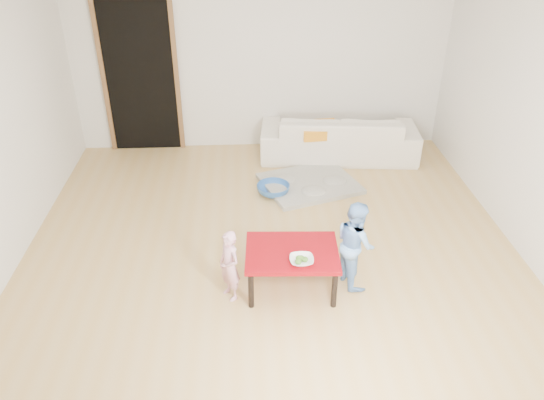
{
  "coord_description": "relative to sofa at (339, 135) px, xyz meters",
  "views": [
    {
      "loc": [
        -0.24,
        -4.5,
        3.19
      ],
      "look_at": [
        0.0,
        -0.2,
        0.65
      ],
      "focal_mm": 35.0,
      "sensor_mm": 36.0,
      "label": 1
    }
  ],
  "objects": [
    {
      "name": "red_table",
      "position": [
        -0.88,
        -2.75,
        -0.1
      ],
      "size": [
        0.85,
        0.66,
        0.41
      ],
      "primitive_type": null,
      "rotation": [
        0.0,
        0.0,
        -0.05
      ],
      "color": "maroon",
      "rests_on": "floor"
    },
    {
      "name": "floor",
      "position": [
        -1.03,
        -2.05,
        -0.3
      ],
      "size": [
        5.0,
        5.0,
        0.01
      ],
      "primitive_type": "cube",
      "color": "tan",
      "rests_on": "ground"
    },
    {
      "name": "doorway",
      "position": [
        -2.63,
        0.43,
        0.72
      ],
      "size": [
        1.02,
        0.08,
        2.11
      ],
      "primitive_type": null,
      "color": "brown",
      "rests_on": "back_wall"
    },
    {
      "name": "child_pink",
      "position": [
        -1.44,
        -2.84,
        0.04
      ],
      "size": [
        0.27,
        0.3,
        0.68
      ],
      "primitive_type": "imported",
      "rotation": [
        0.0,
        0.0,
        -0.97
      ],
      "color": "#DA6388",
      "rests_on": "floor"
    },
    {
      "name": "child_blue",
      "position": [
        -0.3,
        -2.68,
        0.12
      ],
      "size": [
        0.41,
        0.48,
        0.85
      ],
      "primitive_type": "imported",
      "rotation": [
        0.0,
        0.0,
        1.83
      ],
      "color": "#66A4EE",
      "rests_on": "floor"
    },
    {
      "name": "back_wall",
      "position": [
        -1.03,
        0.45,
        1.0
      ],
      "size": [
        5.0,
        0.02,
        2.6
      ],
      "primitive_type": "cube",
      "color": "white",
      "rests_on": "floor"
    },
    {
      "name": "right_wall",
      "position": [
        1.47,
        -2.05,
        1.0
      ],
      "size": [
        0.02,
        5.0,
        2.6
      ],
      "primitive_type": "cube",
      "color": "white",
      "rests_on": "floor"
    },
    {
      "name": "blanket",
      "position": [
        -0.48,
        -0.82,
        -0.28
      ],
      "size": [
        1.33,
        1.22,
        0.05
      ],
      "primitive_type": null,
      "rotation": [
        0.0,
        0.0,
        0.33
      ],
      "color": "#ADAC99",
      "rests_on": "floor"
    },
    {
      "name": "sofa",
      "position": [
        0.0,
        0.0,
        0.0
      ],
      "size": [
        2.15,
        1.0,
        0.61
      ],
      "primitive_type": "imported",
      "rotation": [
        0.0,
        0.0,
        3.05
      ],
      "color": "white",
      "rests_on": "floor"
    },
    {
      "name": "basin",
      "position": [
        -0.95,
        -1.01,
        -0.24
      ],
      "size": [
        0.4,
        0.4,
        0.12
      ],
      "primitive_type": "imported",
      "color": "#2D61AD",
      "rests_on": "floor"
    },
    {
      "name": "bowl",
      "position": [
        -0.82,
        -2.92,
        0.13
      ],
      "size": [
        0.21,
        0.21,
        0.05
      ],
      "primitive_type": "imported",
      "color": "white",
      "rests_on": "red_table"
    },
    {
      "name": "cushion",
      "position": [
        -0.29,
        -0.17,
        0.16
      ],
      "size": [
        0.53,
        0.48,
        0.13
      ],
      "primitive_type": "cube",
      "rotation": [
        0.0,
        0.0,
        0.09
      ],
      "color": "orange",
      "rests_on": "sofa"
    },
    {
      "name": "broccoli",
      "position": [
        -0.82,
        -2.92,
        0.14
      ],
      "size": [
        0.12,
        0.12,
        0.06
      ],
      "primitive_type": null,
      "color": "#2D5919",
      "rests_on": "red_table"
    }
  ]
}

